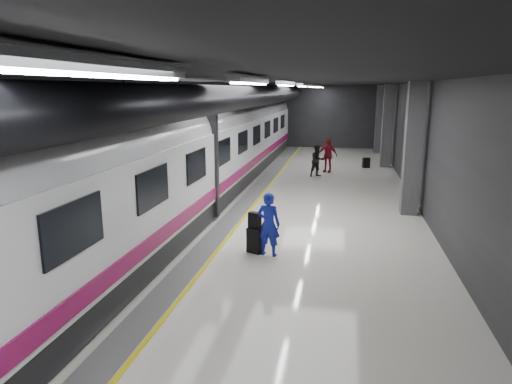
{
  "coord_description": "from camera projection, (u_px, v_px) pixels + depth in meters",
  "views": [
    {
      "loc": [
        2.26,
        -14.08,
        4.25
      ],
      "look_at": [
        -0.11,
        -1.82,
        1.42
      ],
      "focal_mm": 32.0,
      "sensor_mm": 36.0,
      "label": 1
    }
  ],
  "objects": [
    {
      "name": "suitcase_far",
      "position": [
        366.0,
        163.0,
        25.08
      ],
      "size": [
        0.43,
        0.34,
        0.56
      ],
      "primitive_type": "cube",
      "rotation": [
        0.0,
        0.0,
        0.27
      ],
      "color": "black",
      "rests_on": "ground"
    },
    {
      "name": "traveler_far_a",
      "position": [
        318.0,
        161.0,
        22.44
      ],
      "size": [
        0.98,
        0.92,
        1.59
      ],
      "primitive_type": "imported",
      "rotation": [
        0.0,
        0.0,
        0.57
      ],
      "color": "black",
      "rests_on": "ground"
    },
    {
      "name": "traveler_far_b",
      "position": [
        328.0,
        155.0,
        23.66
      ],
      "size": [
        1.11,
        0.7,
        1.76
      ],
      "primitive_type": "imported",
      "rotation": [
        0.0,
        0.0,
        -0.29
      ],
      "color": "maroon",
      "rests_on": "ground"
    },
    {
      "name": "platform_hall",
      "position": [
        267.0,
        111.0,
        15.02
      ],
      "size": [
        10.02,
        40.02,
        4.51
      ],
      "color": "black",
      "rests_on": "ground"
    },
    {
      "name": "train",
      "position": [
        173.0,
        157.0,
        14.98
      ],
      "size": [
        3.05,
        38.0,
        4.05
      ],
      "color": "black",
      "rests_on": "ground"
    },
    {
      "name": "shoulder_bag",
      "position": [
        255.0,
        220.0,
        11.96
      ],
      "size": [
        0.36,
        0.27,
        0.43
      ],
      "primitive_type": "cube",
      "rotation": [
        0.0,
        0.0,
        -0.33
      ],
      "color": "black",
      "rests_on": "suitcase_main"
    },
    {
      "name": "ground",
      "position": [
        270.0,
        222.0,
        14.84
      ],
      "size": [
        40.0,
        40.0,
        0.0
      ],
      "primitive_type": "plane",
      "color": "silver",
      "rests_on": "ground"
    },
    {
      "name": "traveler_main",
      "position": [
        269.0,
        224.0,
        11.75
      ],
      "size": [
        0.67,
        0.49,
        1.68
      ],
      "primitive_type": "imported",
      "rotation": [
        0.0,
        0.0,
        2.99
      ],
      "color": "#1922BD",
      "rests_on": "ground"
    },
    {
      "name": "suitcase_main",
      "position": [
        255.0,
        240.0,
        12.06
      ],
      "size": [
        0.48,
        0.4,
        0.66
      ],
      "primitive_type": "cube",
      "rotation": [
        0.0,
        0.0,
        -0.42
      ],
      "color": "black",
      "rests_on": "ground"
    }
  ]
}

